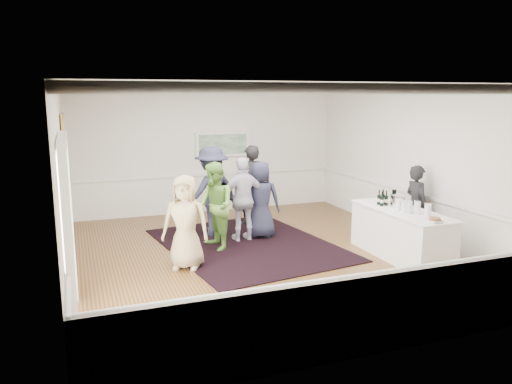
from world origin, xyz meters
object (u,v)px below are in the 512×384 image
object	(u,v)px
serving_table	(401,233)
guest_dark_a	(212,191)
guest_green	(215,206)
guest_lilac	(243,199)
guest_dark_b	(251,185)
ice_bucket	(398,202)
guest_tan	(185,222)
bartender	(416,206)
guest_navy	(261,200)
nut_bowl	(435,220)

from	to	relation	value
serving_table	guest_dark_a	distance (m)	4.06
guest_green	guest_lilac	bearing A→B (deg)	110.31
guest_green	guest_dark_b	xyz separation A→B (m)	(1.34, 1.63, 0.07)
guest_dark_b	ice_bucket	xyz separation A→B (m)	(1.88, -3.15, 0.09)
guest_tan	guest_dark_b	size ratio (longest dim) A/B	0.89
bartender	ice_bucket	bearing A→B (deg)	116.52
guest_dark_a	guest_navy	bearing A→B (deg)	130.47
guest_green	guest_dark_b	size ratio (longest dim) A/B	0.93
guest_tan	guest_green	distance (m)	1.19
guest_lilac	guest_dark_a	xyz separation A→B (m)	(-0.51, 0.63, 0.09)
guest_tan	ice_bucket	size ratio (longest dim) A/B	6.51
ice_bucket	nut_bowl	xyz separation A→B (m)	(-0.09, -1.17, -0.08)
serving_table	bartender	size ratio (longest dim) A/B	1.38
guest_dark_b	ice_bucket	world-z (taller)	guest_dark_b
guest_dark_b	ice_bucket	distance (m)	3.67
guest_navy	ice_bucket	distance (m)	2.88
guest_lilac	ice_bucket	distance (m)	3.14
bartender	guest_dark_a	distance (m)	4.31
guest_lilac	nut_bowl	xyz separation A→B (m)	(2.39, -3.07, 0.07)
serving_table	ice_bucket	distance (m)	0.61
ice_bucket	guest_tan	bearing A→B (deg)	171.17
bartender	guest_lilac	bearing A→B (deg)	63.84
serving_table	guest_green	size ratio (longest dim) A/B	1.30
guest_lilac	ice_bucket	bearing A→B (deg)	139.77
guest_dark_a	nut_bowl	bearing A→B (deg)	108.09
serving_table	guest_navy	world-z (taller)	guest_navy
guest_lilac	guest_navy	distance (m)	0.44
guest_tan	ice_bucket	distance (m)	4.06
guest_dark_b	nut_bowl	xyz separation A→B (m)	(1.79, -4.32, 0.01)
bartender	guest_green	distance (m)	4.11
guest_tan	guest_lilac	bearing A→B (deg)	64.50
guest_navy	nut_bowl	distance (m)	3.73
guest_tan	guest_green	bearing A→B (deg)	72.97
guest_navy	nut_bowl	bearing A→B (deg)	144.44
guest_lilac	nut_bowl	size ratio (longest dim) A/B	7.39
guest_dark_a	guest_dark_b	size ratio (longest dim) A/B	1.04
guest_tan	guest_dark_b	bearing A→B (deg)	74.25
nut_bowl	guest_dark_a	bearing A→B (deg)	128.13
guest_dark_b	guest_navy	size ratio (longest dim) A/B	1.14
guest_tan	guest_navy	size ratio (longest dim) A/B	1.01
guest_tan	guest_lilac	size ratio (longest dim) A/B	0.95
guest_lilac	guest_navy	bearing A→B (deg)	-170.32
serving_table	guest_dark_a	bearing A→B (deg)	137.35
guest_dark_a	ice_bucket	world-z (taller)	guest_dark_a
serving_table	guest_green	distance (m)	3.64
ice_bucket	guest_navy	bearing A→B (deg)	135.79
serving_table	bartender	xyz separation A→B (m)	(0.76, 0.56, 0.37)
ice_bucket	serving_table	bearing A→B (deg)	-100.90
guest_dark_a	ice_bucket	size ratio (longest dim) A/B	7.59
guest_navy	guest_dark_a	bearing A→B (deg)	-6.84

